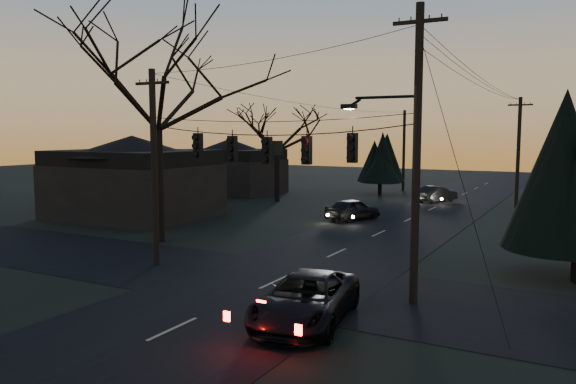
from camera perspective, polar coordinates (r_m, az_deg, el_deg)
The scene contains 16 objects.
ground_plane at distance 14.84m, azimuth -22.16°, elevation -17.43°, with size 160.00×160.00×0.00m, color black.
main_road at distance 30.96m, azimuth 7.96°, elevation -4.78°, with size 8.00×120.00×0.02m, color black.
cross_road at distance 22.12m, azimuth -1.40°, elevation -9.13°, with size 60.00×7.00×0.02m, color black.
utility_pole_right at distance 20.04m, azimuth 12.59°, elevation -10.92°, with size 5.00×0.30×10.00m, color black, non-canonical shape.
utility_pole_left at distance 25.58m, azimuth -13.20°, elevation -7.22°, with size 1.80×0.30×8.50m, color black, non-canonical shape.
utility_pole_far_r at distance 47.11m, azimuth 22.14°, elevation -1.46°, with size 1.80×0.30×8.50m, color black, non-canonical shape.
utility_pole_far_l at distance 57.26m, azimuth 11.60°, elevation 0.13°, with size 0.30×0.30×8.00m, color black, non-canonical shape.
span_signal_assembly at distance 21.48m, azimuth -1.99°, elevation 4.45°, with size 11.50×0.44×1.64m.
bare_tree_left at distance 30.36m, azimuth -13.17°, elevation 10.60°, with size 10.22×10.22×11.85m.
bare_tree_dist at distance 47.11m, azimuth -1.13°, elevation 6.19°, with size 6.53×6.53×8.46m.
evergreen_dist at distance 53.09m, azimuth 9.36°, elevation 3.32°, with size 3.88×3.88×5.48m.
house_left_near at distance 39.84m, azimuth -15.48°, elevation 1.52°, with size 10.00×8.00×5.60m.
house_left_far at distance 54.14m, azimuth -5.91°, elevation 2.65°, with size 9.00×7.00×5.20m.
suv_near at distance 17.42m, azimuth 1.84°, elevation -10.87°, with size 2.43×5.26×1.46m, color black.
sedan_oncoming_a at distance 37.43m, azimuth 6.62°, elevation -1.78°, with size 1.69×4.21×1.43m, color black.
sedan_oncoming_b at distance 48.58m, azimuth 14.85°, elevation -0.21°, with size 1.40×4.02×1.32m, color black.
Camera 1 is at (10.73, -8.46, 5.81)m, focal length 35.00 mm.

